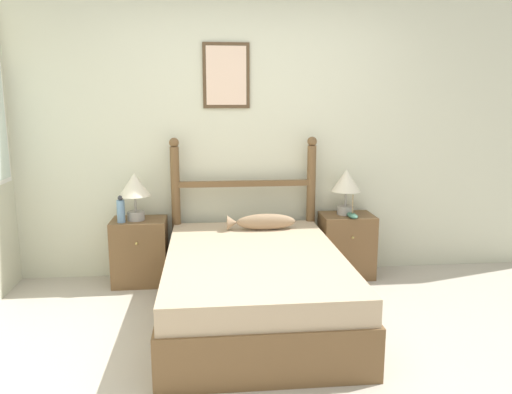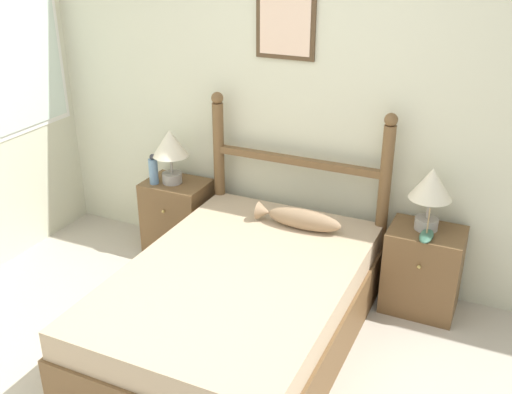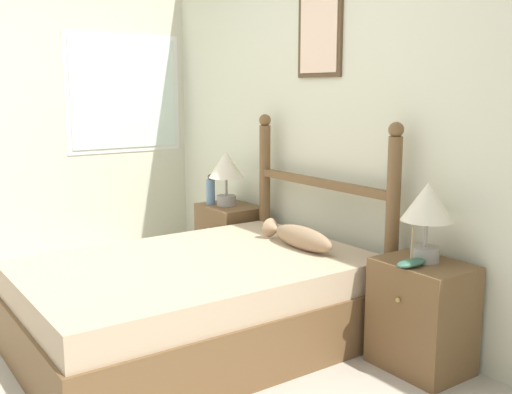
{
  "view_description": "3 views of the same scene",
  "coord_description": "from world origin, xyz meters",
  "px_view_note": "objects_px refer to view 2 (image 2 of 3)",
  "views": [
    {
      "loc": [
        -0.4,
        -2.83,
        1.62
      ],
      "look_at": [
        -0.02,
        0.99,
        0.86
      ],
      "focal_mm": 35.0,
      "sensor_mm": 36.0,
      "label": 1
    },
    {
      "loc": [
        1.3,
        -2.03,
        2.35
      ],
      "look_at": [
        -0.13,
        1.06,
        0.8
      ],
      "focal_mm": 42.0,
      "sensor_mm": 36.0,
      "label": 2
    },
    {
      "loc": [
        2.81,
        -0.93,
        1.46
      ],
      "look_at": [
        -0.04,
        1.07,
        0.83
      ],
      "focal_mm": 42.0,
      "sensor_mm": 36.0,
      "label": 3
    }
  ],
  "objects_px": {
    "nightstand_left": "(178,217)",
    "model_boat": "(426,235)",
    "bed": "(239,306)",
    "nightstand_right": "(423,270)",
    "table_lamp_left": "(170,147)",
    "table_lamp_right": "(431,188)",
    "fish_pillow": "(299,218)",
    "bottle": "(153,170)"
  },
  "relations": [
    {
      "from": "bed",
      "to": "bottle",
      "type": "xyz_separation_m",
      "value": [
        -1.07,
        0.74,
        0.44
      ]
    },
    {
      "from": "bottle",
      "to": "model_boat",
      "type": "height_order",
      "value": "bottle"
    },
    {
      "from": "table_lamp_right",
      "to": "fish_pillow",
      "type": "relative_size",
      "value": 0.7
    },
    {
      "from": "nightstand_left",
      "to": "model_boat",
      "type": "xyz_separation_m",
      "value": [
        1.88,
        -0.11,
        0.31
      ]
    },
    {
      "from": "bed",
      "to": "table_lamp_right",
      "type": "xyz_separation_m",
      "value": [
        0.92,
        0.85,
        0.62
      ]
    },
    {
      "from": "table_lamp_left",
      "to": "table_lamp_right",
      "type": "distance_m",
      "value": 1.88
    },
    {
      "from": "nightstand_right",
      "to": "bottle",
      "type": "bearing_deg",
      "value": -177.51
    },
    {
      "from": "nightstand_right",
      "to": "table_lamp_right",
      "type": "bearing_deg",
      "value": 131.71
    },
    {
      "from": "table_lamp_left",
      "to": "bottle",
      "type": "distance_m",
      "value": 0.22
    },
    {
      "from": "nightstand_right",
      "to": "table_lamp_right",
      "type": "xyz_separation_m",
      "value": [
        -0.02,
        0.02,
        0.58
      ]
    },
    {
      "from": "bed",
      "to": "model_boat",
      "type": "height_order",
      "value": "model_boat"
    },
    {
      "from": "fish_pillow",
      "to": "table_lamp_left",
      "type": "bearing_deg",
      "value": 171.52
    },
    {
      "from": "table_lamp_left",
      "to": "fish_pillow",
      "type": "bearing_deg",
      "value": -8.48
    },
    {
      "from": "table_lamp_right",
      "to": "fish_pillow",
      "type": "height_order",
      "value": "table_lamp_right"
    },
    {
      "from": "model_boat",
      "to": "fish_pillow",
      "type": "bearing_deg",
      "value": -175.67
    },
    {
      "from": "nightstand_left",
      "to": "fish_pillow",
      "type": "bearing_deg",
      "value": -9.44
    },
    {
      "from": "bed",
      "to": "nightstand_right",
      "type": "xyz_separation_m",
      "value": [
        0.94,
        0.83,
        0.04
      ]
    },
    {
      "from": "bed",
      "to": "nightstand_left",
      "type": "distance_m",
      "value": 1.25
    },
    {
      "from": "nightstand_left",
      "to": "table_lamp_right",
      "type": "xyz_separation_m",
      "value": [
        1.86,
        0.02,
        0.58
      ]
    },
    {
      "from": "table_lamp_left",
      "to": "bottle",
      "type": "xyz_separation_m",
      "value": [
        -0.11,
        -0.07,
        -0.18
      ]
    },
    {
      "from": "nightstand_right",
      "to": "model_boat",
      "type": "xyz_separation_m",
      "value": [
        0.01,
        -0.11,
        0.31
      ]
    },
    {
      "from": "bed",
      "to": "fish_pillow",
      "type": "distance_m",
      "value": 0.74
    },
    {
      "from": "bed",
      "to": "nightstand_left",
      "type": "height_order",
      "value": "nightstand_left"
    },
    {
      "from": "nightstand_left",
      "to": "table_lamp_left",
      "type": "height_order",
      "value": "table_lamp_left"
    },
    {
      "from": "fish_pillow",
      "to": "bed",
      "type": "bearing_deg",
      "value": -100.97
    },
    {
      "from": "nightstand_left",
      "to": "model_boat",
      "type": "bearing_deg",
      "value": -3.48
    },
    {
      "from": "bed",
      "to": "nightstand_right",
      "type": "height_order",
      "value": "nightstand_right"
    },
    {
      "from": "table_lamp_left",
      "to": "table_lamp_right",
      "type": "height_order",
      "value": "same"
    },
    {
      "from": "nightstand_right",
      "to": "model_boat",
      "type": "bearing_deg",
      "value": -85.15
    },
    {
      "from": "table_lamp_right",
      "to": "fish_pillow",
      "type": "xyz_separation_m",
      "value": [
        -0.79,
        -0.2,
        -0.29
      ]
    },
    {
      "from": "bed",
      "to": "table_lamp_right",
      "type": "height_order",
      "value": "table_lamp_right"
    },
    {
      "from": "table_lamp_right",
      "to": "fish_pillow",
      "type": "bearing_deg",
      "value": -166.14
    },
    {
      "from": "nightstand_left",
      "to": "nightstand_right",
      "type": "distance_m",
      "value": 1.87
    },
    {
      "from": "bottle",
      "to": "fish_pillow",
      "type": "xyz_separation_m",
      "value": [
        1.2,
        -0.09,
        -0.11
      ]
    },
    {
      "from": "nightstand_left",
      "to": "table_lamp_left",
      "type": "relative_size",
      "value": 1.4
    },
    {
      "from": "nightstand_left",
      "to": "fish_pillow",
      "type": "relative_size",
      "value": 0.99
    },
    {
      "from": "bed",
      "to": "fish_pillow",
      "type": "relative_size",
      "value": 3.28
    },
    {
      "from": "nightstand_left",
      "to": "table_lamp_right",
      "type": "relative_size",
      "value": 1.4
    },
    {
      "from": "model_boat",
      "to": "bed",
      "type": "bearing_deg",
      "value": -143.09
    },
    {
      "from": "table_lamp_right",
      "to": "nightstand_right",
      "type": "bearing_deg",
      "value": -48.29
    },
    {
      "from": "bottle",
      "to": "model_boat",
      "type": "xyz_separation_m",
      "value": [
        2.02,
        -0.03,
        -0.08
      ]
    },
    {
      "from": "bed",
      "to": "nightstand_right",
      "type": "relative_size",
      "value": 3.33
    }
  ]
}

